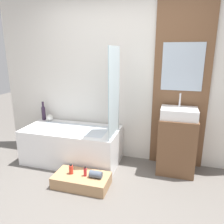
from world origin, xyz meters
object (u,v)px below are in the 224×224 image
object	(u,v)px
bottle_soap_secondary	(85,172)
bottle_soap_primary	(71,169)
sink	(179,113)
vase_tall_dark	(44,112)
vase_round_light	(50,118)
bathtub	(72,145)
wooden_step_bench	(82,180)

from	to	relation	value
bottle_soap_secondary	bottle_soap_primary	bearing A→B (deg)	180.00
sink	vase_tall_dark	distance (m)	2.25
bottle_soap_primary	vase_round_light	bearing A→B (deg)	133.11
sink	bottle_soap_secondary	world-z (taller)	sink
vase_round_light	bottle_soap_primary	xyz separation A→B (m)	(0.79, -0.85, -0.39)
bathtub	wooden_step_bench	distance (m)	0.75
wooden_step_bench	vase_tall_dark	size ratio (longest dim) A/B	2.24
bathtub	bottle_soap_secondary	xyz separation A→B (m)	(0.46, -0.59, -0.07)
vase_tall_dark	wooden_step_bench	bearing A→B (deg)	-39.21
sink	bottle_soap_primary	distance (m)	1.64
wooden_step_bench	bottle_soap_secondary	xyz separation A→B (m)	(0.05, 0.00, 0.14)
bathtub	sink	distance (m)	1.69
bottle_soap_primary	wooden_step_bench	bearing A→B (deg)	0.00
sink	bottle_soap_primary	xyz separation A→B (m)	(-1.31, -0.72, -0.67)
sink	vase_round_light	size ratio (longest dim) A/B	4.38
sink	vase_tall_dark	bearing A→B (deg)	176.13
vase_tall_dark	bottle_soap_secondary	size ratio (longest dim) A/B	2.46
vase_round_light	bottle_soap_primary	size ratio (longest dim) A/B	0.81
bottle_soap_primary	bathtub	bearing A→B (deg)	114.27
wooden_step_bench	vase_round_light	size ratio (longest dim) A/B	6.48
vase_tall_dark	vase_round_light	distance (m)	0.15
wooden_step_bench	sink	world-z (taller)	sink
bathtub	bottle_soap_primary	distance (m)	0.65
bathtub	wooden_step_bench	size ratio (longest dim) A/B	2.05
wooden_step_bench	sink	bearing A→B (deg)	31.65
vase_tall_dark	bottle_soap_primary	size ratio (longest dim) A/B	2.34
sink	bottle_soap_primary	size ratio (longest dim) A/B	3.55
bathtub	sink	size ratio (longest dim) A/B	3.02
bathtub	vase_tall_dark	bearing A→B (deg)	156.91
bathtub	sink	bearing A→B (deg)	4.66
bathtub	bottle_soap_primary	bearing A→B (deg)	-65.73
bathtub	vase_round_light	world-z (taller)	vase_round_light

